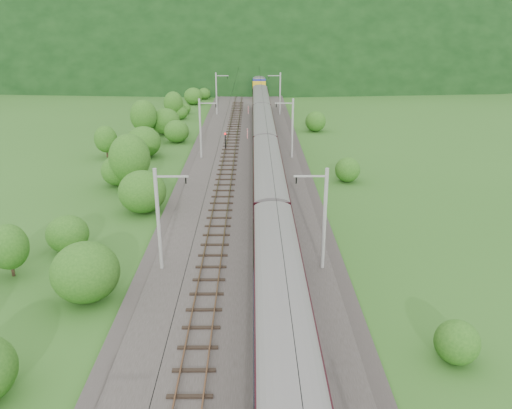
{
  "coord_description": "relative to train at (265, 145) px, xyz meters",
  "views": [
    {
      "loc": [
        0.85,
        -34.32,
        18.56
      ],
      "look_at": [
        1.13,
        7.68,
        2.6
      ],
      "focal_mm": 35.0,
      "sensor_mm": 36.0,
      "label": 1
    }
  ],
  "objects": [
    {
      "name": "signal",
      "position": [
        -5.52,
        10.56,
        -1.9
      ],
      "size": [
        0.27,
        0.27,
        2.46
      ],
      "color": "black",
      "rests_on": "railbed"
    },
    {
      "name": "hazard_post_near",
      "position": [
        -2.38,
        17.49,
        -2.55
      ],
      "size": [
        0.17,
        0.17,
        1.6
      ],
      "primitive_type": "cylinder",
      "color": "red",
      "rests_on": "railbed"
    },
    {
      "name": "catenary_left",
      "position": [
        -8.52,
        6.28,
        0.85
      ],
      "size": [
        2.54,
        192.28,
        8.0
      ],
      "color": "gray",
      "rests_on": "railbed"
    },
    {
      "name": "vegetation_right",
      "position": [
        9.74,
        -6.79,
        -2.28
      ],
      "size": [
        5.09,
        89.97,
        3.13
      ],
      "color": "#205215",
      "rests_on": "ground"
    },
    {
      "name": "railbed",
      "position": [
        -2.4,
        -15.72,
        -3.5
      ],
      "size": [
        14.0,
        220.0,
        0.3
      ],
      "primitive_type": "cube",
      "color": "#38332D",
      "rests_on": "ground"
    },
    {
      "name": "mountain_main",
      "position": [
        -2.4,
        234.28,
        -3.65
      ],
      "size": [
        504.0,
        360.0,
        244.0
      ],
      "primitive_type": "ellipsoid",
      "color": "black",
      "rests_on": "ground"
    },
    {
      "name": "ground",
      "position": [
        -2.4,
        -25.72,
        -3.65
      ],
      "size": [
        600.0,
        600.0,
        0.0
      ],
      "primitive_type": "plane",
      "color": "#2A581B",
      "rests_on": "ground"
    },
    {
      "name": "hazard_post_far",
      "position": [
        -2.41,
        38.72,
        -2.6
      ],
      "size": [
        0.16,
        0.16,
        1.5
      ],
      "primitive_type": "cylinder",
      "color": "red",
      "rests_on": "railbed"
    },
    {
      "name": "overhead_wires",
      "position": [
        -2.4,
        -15.72,
        3.45
      ],
      "size": [
        4.83,
        198.0,
        0.03
      ],
      "color": "black",
      "rests_on": "ground"
    },
    {
      "name": "vegetation_left",
      "position": [
        -16.24,
        -3.95,
        -1.23
      ],
      "size": [
        13.24,
        146.59,
        6.51
      ],
      "color": "#205215",
      "rests_on": "ground"
    },
    {
      "name": "track_left",
      "position": [
        -4.8,
        -15.72,
        -3.28
      ],
      "size": [
        2.4,
        220.0,
        0.27
      ],
      "color": "#523723",
      "rests_on": "railbed"
    },
    {
      "name": "track_right",
      "position": [
        0.0,
        -15.72,
        -3.28
      ],
      "size": [
        2.4,
        220.0,
        0.27
      ],
      "color": "#523723",
      "rests_on": "railbed"
    },
    {
      "name": "mountain_ridge",
      "position": [
        -122.4,
        274.28,
        -3.65
      ],
      "size": [
        336.0,
        280.0,
        132.0
      ],
      "primitive_type": "ellipsoid",
      "color": "black",
      "rests_on": "ground"
    },
    {
      "name": "train",
      "position": [
        0.0,
        0.0,
        0.0
      ],
      "size": [
        3.1,
        147.01,
        5.39
      ],
      "color": "black",
      "rests_on": "ground"
    },
    {
      "name": "catenary_right",
      "position": [
        3.72,
        6.28,
        0.85
      ],
      "size": [
        2.54,
        192.28,
        8.0
      ],
      "color": "gray",
      "rests_on": "railbed"
    }
  ]
}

